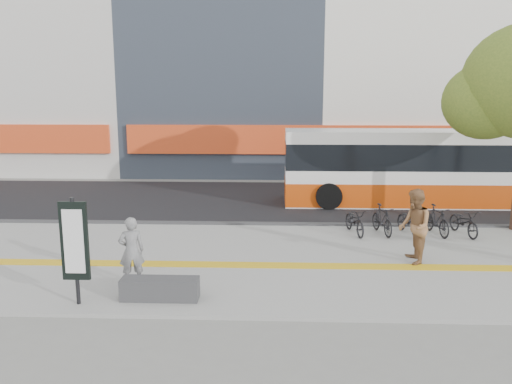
{
  "coord_description": "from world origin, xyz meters",
  "views": [
    {
      "loc": [
        -0.22,
        -11.25,
        4.32
      ],
      "look_at": [
        -0.74,
        2.0,
        1.73
      ],
      "focal_mm": 36.47,
      "sensor_mm": 36.0,
      "label": 1
    }
  ],
  "objects_px": {
    "bench": "(160,289)",
    "bus": "(424,170)",
    "pedestrian_tan": "(414,226)",
    "seated_woman": "(131,251)",
    "signboard": "(75,243)"
  },
  "relations": [
    {
      "from": "bench",
      "to": "bus",
      "type": "bearing_deg",
      "value": 50.51
    },
    {
      "from": "bench",
      "to": "pedestrian_tan",
      "type": "height_order",
      "value": "pedestrian_tan"
    },
    {
      "from": "seated_woman",
      "to": "bus",
      "type": "bearing_deg",
      "value": -153.16
    },
    {
      "from": "bench",
      "to": "seated_woman",
      "type": "xyz_separation_m",
      "value": [
        -0.8,
        0.83,
        0.54
      ]
    },
    {
      "from": "seated_woman",
      "to": "bench",
      "type": "bearing_deg",
      "value": 115.67
    },
    {
      "from": "bench",
      "to": "bus",
      "type": "distance_m",
      "value": 12.61
    },
    {
      "from": "bus",
      "to": "seated_woman",
      "type": "height_order",
      "value": "bus"
    },
    {
      "from": "seated_woman",
      "to": "pedestrian_tan",
      "type": "bearing_deg",
      "value": 176.33
    },
    {
      "from": "seated_woman",
      "to": "signboard",
      "type": "bearing_deg",
      "value": 36.31
    },
    {
      "from": "bus",
      "to": "seated_woman",
      "type": "relative_size",
      "value": 6.85
    },
    {
      "from": "bench",
      "to": "signboard",
      "type": "distance_m",
      "value": 1.94
    },
    {
      "from": "signboard",
      "to": "seated_woman",
      "type": "height_order",
      "value": "signboard"
    },
    {
      "from": "bench",
      "to": "signboard",
      "type": "relative_size",
      "value": 0.73
    },
    {
      "from": "seated_woman",
      "to": "pedestrian_tan",
      "type": "relative_size",
      "value": 0.82
    },
    {
      "from": "signboard",
      "to": "bus",
      "type": "xyz_separation_m",
      "value": [
        9.59,
        10.01,
        0.01
      ]
    }
  ]
}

